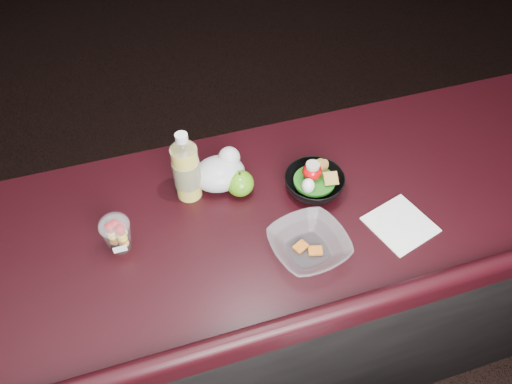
# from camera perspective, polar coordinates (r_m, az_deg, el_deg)

# --- Properties ---
(counter) EXTENTS (4.06, 0.71, 1.02)m
(counter) POSITION_cam_1_polar(r_m,az_deg,el_deg) (1.84, -1.86, -12.99)
(counter) COLOR black
(counter) RESTS_ON ground
(lemonade_bottle) EXTENTS (0.08, 0.08, 0.23)m
(lemonade_bottle) POSITION_cam_1_polar(r_m,az_deg,el_deg) (1.41, -7.95, 2.44)
(lemonade_bottle) COLOR yellow
(lemonade_bottle) RESTS_ON counter
(fruit_cup) EXTENTS (0.08, 0.08, 0.12)m
(fruit_cup) POSITION_cam_1_polar(r_m,az_deg,el_deg) (1.36, -15.64, -4.54)
(fruit_cup) COLOR white
(fruit_cup) RESTS_ON counter
(green_apple) EXTENTS (0.08, 0.08, 0.09)m
(green_apple) POSITION_cam_1_polar(r_m,az_deg,el_deg) (1.45, -1.85, 1.00)
(green_apple) COLOR #3A790D
(green_apple) RESTS_ON counter
(plastic_bag) EXTENTS (0.15, 0.13, 0.11)m
(plastic_bag) POSITION_cam_1_polar(r_m,az_deg,el_deg) (1.46, -4.07, 2.35)
(plastic_bag) COLOR silver
(plastic_bag) RESTS_ON counter
(snack_bowl) EXTENTS (0.22, 0.22, 0.10)m
(snack_bowl) POSITION_cam_1_polar(r_m,az_deg,el_deg) (1.46, 6.62, 1.12)
(snack_bowl) COLOR black
(snack_bowl) RESTS_ON counter
(takeout_bowl) EXTENTS (0.23, 0.23, 0.05)m
(takeout_bowl) POSITION_cam_1_polar(r_m,az_deg,el_deg) (1.33, 6.05, -6.03)
(takeout_bowl) COLOR silver
(takeout_bowl) RESTS_ON counter
(paper_napkin) EXTENTS (0.20, 0.20, 0.00)m
(paper_napkin) POSITION_cam_1_polar(r_m,az_deg,el_deg) (1.45, 16.17, -3.59)
(paper_napkin) COLOR white
(paper_napkin) RESTS_ON counter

